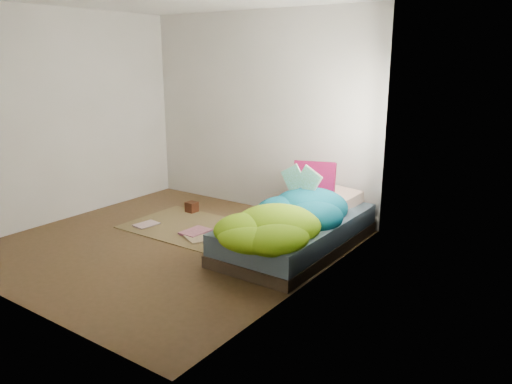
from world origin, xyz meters
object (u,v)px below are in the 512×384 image
bed (297,233)px  floor_book_b (188,230)px  pillow_magenta (314,182)px  floor_book_a (141,223)px  wooden_box (192,207)px  open_book (301,170)px

bed → floor_book_b: size_ratio=5.87×
pillow_magenta → floor_book_a: size_ratio=1.71×
wooden_box → floor_book_b: (0.48, -0.60, -0.05)m
pillow_magenta → floor_book_b: bearing=-160.8°
bed → floor_book_a: bed is taller
pillow_magenta → wooden_box: bearing=172.0°
open_book → floor_book_a: 2.13m
open_book → wooden_box: (-1.68, 0.04, -0.72)m
pillow_magenta → open_book: (0.03, -0.38, 0.22)m
wooden_box → floor_book_b: 0.77m
wooden_box → floor_book_b: wooden_box is taller
bed → open_book: size_ratio=4.91×
floor_book_a → floor_book_b: 0.67m
open_book → floor_book_a: bearing=-161.1°
open_book → floor_book_a: (-1.86, -0.70, -0.78)m
open_book → floor_book_b: open_book is taller
wooden_box → floor_book_a: wooden_box is taller
pillow_magenta → floor_book_b: (-1.17, -0.95, -0.56)m
pillow_magenta → floor_book_b: pillow_magenta is taller
pillow_magenta → wooden_box: (-1.65, -0.35, -0.50)m
floor_book_b → open_book: bearing=27.4°
open_book → pillow_magenta: bearing=93.4°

